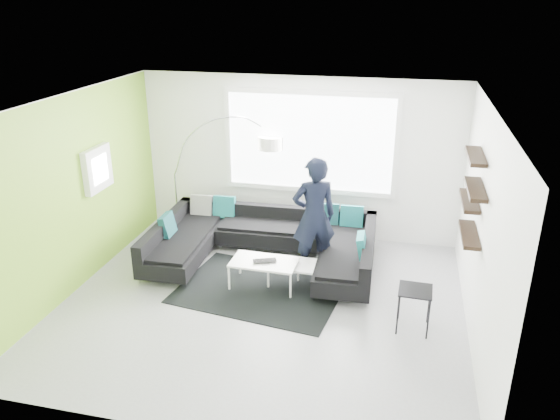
{
  "coord_description": "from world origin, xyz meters",
  "views": [
    {
      "loc": [
        1.75,
        -6.37,
        4.07
      ],
      "look_at": [
        0.05,
        0.9,
        1.07
      ],
      "focal_mm": 35.0,
      "sensor_mm": 36.0,
      "label": 1
    }
  ],
  "objects_px": {
    "person": "(314,216)",
    "coffee_table": "(280,273)",
    "side_table": "(414,309)",
    "laptop": "(265,263)",
    "arc_lamp": "(175,174)",
    "sectional_sofa": "(263,246)"
  },
  "relations": [
    {
      "from": "coffee_table",
      "to": "side_table",
      "type": "height_order",
      "value": "side_table"
    },
    {
      "from": "coffee_table",
      "to": "person",
      "type": "height_order",
      "value": "person"
    },
    {
      "from": "laptop",
      "to": "person",
      "type": "bearing_deg",
      "value": 28.56
    },
    {
      "from": "coffee_table",
      "to": "arc_lamp",
      "type": "height_order",
      "value": "arc_lamp"
    },
    {
      "from": "arc_lamp",
      "to": "coffee_table",
      "type": "bearing_deg",
      "value": -42.56
    },
    {
      "from": "sectional_sofa",
      "to": "arc_lamp",
      "type": "height_order",
      "value": "arc_lamp"
    },
    {
      "from": "sectional_sofa",
      "to": "side_table",
      "type": "xyz_separation_m",
      "value": [
        2.33,
        -1.3,
        -0.04
      ]
    },
    {
      "from": "person",
      "to": "laptop",
      "type": "relative_size",
      "value": 4.65
    },
    {
      "from": "sectional_sofa",
      "to": "person",
      "type": "height_order",
      "value": "person"
    },
    {
      "from": "sectional_sofa",
      "to": "laptop",
      "type": "bearing_deg",
      "value": -75.09
    },
    {
      "from": "sectional_sofa",
      "to": "arc_lamp",
      "type": "xyz_separation_m",
      "value": [
        -1.88,
        1.0,
        0.73
      ]
    },
    {
      "from": "side_table",
      "to": "person",
      "type": "bearing_deg",
      "value": 140.42
    },
    {
      "from": "arc_lamp",
      "to": "person",
      "type": "xyz_separation_m",
      "value": [
        2.69,
        -1.03,
        -0.13
      ]
    },
    {
      "from": "sectional_sofa",
      "to": "person",
      "type": "distance_m",
      "value": 1.0
    },
    {
      "from": "arc_lamp",
      "to": "side_table",
      "type": "height_order",
      "value": "arc_lamp"
    },
    {
      "from": "coffee_table",
      "to": "laptop",
      "type": "distance_m",
      "value": 0.32
    },
    {
      "from": "arc_lamp",
      "to": "person",
      "type": "bearing_deg",
      "value": -28.89
    },
    {
      "from": "person",
      "to": "laptop",
      "type": "bearing_deg",
      "value": 25.65
    },
    {
      "from": "laptop",
      "to": "arc_lamp",
      "type": "bearing_deg",
      "value": 119.11
    },
    {
      "from": "sectional_sofa",
      "to": "person",
      "type": "xyz_separation_m",
      "value": [
        0.81,
        -0.03,
        0.59
      ]
    },
    {
      "from": "arc_lamp",
      "to": "laptop",
      "type": "distance_m",
      "value": 2.8
    },
    {
      "from": "person",
      "to": "coffee_table",
      "type": "bearing_deg",
      "value": 30.58
    }
  ]
}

